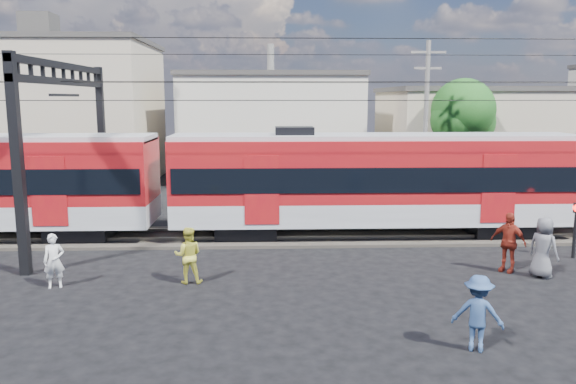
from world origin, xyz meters
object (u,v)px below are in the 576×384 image
(pedestrian_a, at_px, (54,261))
(crossing_signal, at_px, (576,220))
(pedestrian_c, at_px, (478,313))
(commuter_train, at_px, (379,179))

(pedestrian_a, relative_size, crossing_signal, 0.82)
(pedestrian_a, relative_size, pedestrian_c, 0.94)
(commuter_train, bearing_deg, pedestrian_c, -88.94)
(commuter_train, xyz_separation_m, pedestrian_c, (0.19, -10.44, -1.53))
(commuter_train, relative_size, pedestrian_a, 30.79)
(commuter_train, relative_size, pedestrian_c, 28.87)
(pedestrian_a, distance_m, crossing_signal, 17.34)
(commuter_train, distance_m, crossing_signal, 7.20)
(pedestrian_c, distance_m, crossing_signal, 9.43)
(commuter_train, height_order, pedestrian_c, commuter_train)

